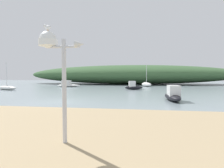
% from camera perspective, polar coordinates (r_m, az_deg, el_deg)
% --- Properties ---
extents(ground_plane, '(120.00, 120.00, 0.00)m').
position_cam_1_polar(ground_plane, '(14.95, -16.25, -5.47)').
color(ground_plane, gray).
extents(distant_hill, '(51.93, 13.96, 4.66)m').
position_cam_1_polar(distant_hill, '(44.08, 6.09, 3.05)').
color(distant_hill, '#3D6038').
rests_on(distant_hill, ground).
extents(mast_structure, '(1.32, 0.52, 3.17)m').
position_cam_1_polar(mast_structure, '(5.31, -18.50, 10.10)').
color(mast_structure, silver).
rests_on(mast_structure, beach_sand).
extents(seagull_on_radar, '(0.27, 0.15, 0.20)m').
position_cam_1_polar(seagull_on_radar, '(5.51, -20.14, 16.95)').
color(seagull_on_radar, orange).
rests_on(seagull_on_radar, mast_structure).
extents(sailboat_centre_water, '(4.00, 2.18, 4.10)m').
position_cam_1_polar(sailboat_centre_water, '(30.09, -30.88, -1.04)').
color(sailboat_centre_water, white).
rests_on(sailboat_centre_water, ground).
extents(motorboat_mid_channel, '(1.17, 3.80, 1.29)m').
position_cam_1_polar(motorboat_mid_channel, '(15.74, 19.07, -3.40)').
color(motorboat_mid_channel, black).
rests_on(motorboat_mid_channel, ground).
extents(motorboat_far_right, '(4.29, 1.63, 1.20)m').
position_cam_1_polar(motorboat_far_right, '(33.79, -14.11, -0.18)').
color(motorboat_far_right, white).
rests_on(motorboat_far_right, ground).
extents(sailboat_near_shore, '(2.46, 3.59, 4.23)m').
position_cam_1_polar(sailboat_near_shore, '(34.46, 11.06, -0.11)').
color(sailboat_near_shore, white).
rests_on(sailboat_near_shore, ground).
extents(motorboat_by_sandbar, '(2.83, 1.46, 1.29)m').
position_cam_1_polar(motorboat_by_sandbar, '(26.52, 6.92, -0.82)').
color(motorboat_by_sandbar, black).
rests_on(motorboat_by_sandbar, ground).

